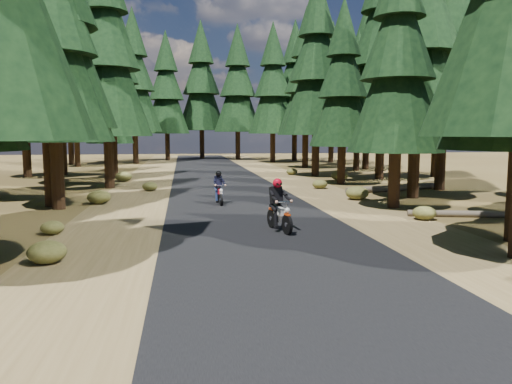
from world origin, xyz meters
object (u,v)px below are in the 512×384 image
at_px(log_far, 472,214).
at_px(rider_lead, 279,214).
at_px(rider_follow, 219,193).
at_px(log_near, 394,188).

height_order(log_far, rider_lead, rider_lead).
relative_size(rider_lead, rider_follow, 1.17).
xyz_separation_m(log_near, rider_lead, (-8.04, -9.79, 0.38)).
height_order(log_near, rider_lead, rider_lead).
relative_size(log_far, rider_lead, 2.42).
height_order(rider_lead, rider_follow, rider_lead).
relative_size(log_near, rider_lead, 3.24).
bearing_deg(log_far, rider_follow, 166.00).
distance_m(log_near, rider_follow, 10.12).
bearing_deg(rider_lead, log_far, 179.28).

